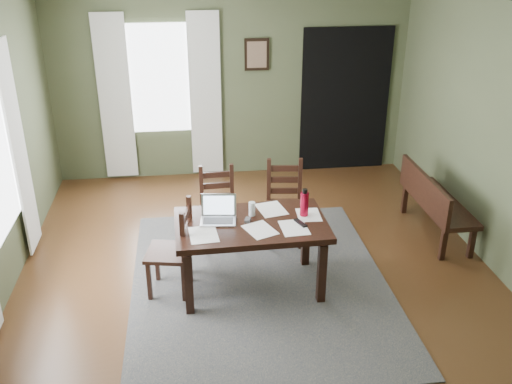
{
  "coord_description": "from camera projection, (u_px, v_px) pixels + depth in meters",
  "views": [
    {
      "loc": [
        -0.66,
        -4.9,
        3.32
      ],
      "look_at": [
        0.0,
        0.3,
        0.9
      ],
      "focal_mm": 40.0,
      "sensor_mm": 36.0,
      "label": 1
    }
  ],
  "objects": [
    {
      "name": "ground",
      "position": [
        260.0,
        283.0,
        5.89
      ],
      "size": [
        5.0,
        6.0,
        0.01
      ],
      "color": "#492C16"
    },
    {
      "name": "room_shell",
      "position": [
        260.0,
        115.0,
        5.13
      ],
      "size": [
        5.02,
        6.02,
        2.71
      ],
      "color": "#4A5436",
      "rests_on": "ground"
    },
    {
      "name": "rug",
      "position": [
        260.0,
        283.0,
        5.88
      ],
      "size": [
        2.6,
        3.2,
        0.01
      ],
      "color": "#404040",
      "rests_on": "ground"
    },
    {
      "name": "dining_table",
      "position": [
        251.0,
        231.0,
        5.55
      ],
      "size": [
        1.49,
        0.91,
        0.73
      ],
      "rotation": [
        0.0,
        0.0,
        0.02
      ],
      "color": "black",
      "rests_on": "rug"
    },
    {
      "name": "chair_end",
      "position": [
        174.0,
        250.0,
        5.56
      ],
      "size": [
        0.5,
        0.5,
        0.96
      ],
      "rotation": [
        0.0,
        0.0,
        -1.77
      ],
      "color": "black",
      "rests_on": "rug"
    },
    {
      "name": "chair_back_left",
      "position": [
        218.0,
        209.0,
        6.42
      ],
      "size": [
        0.42,
        0.42,
        0.92
      ],
      "rotation": [
        0.0,
        0.0,
        0.04
      ],
      "color": "black",
      "rests_on": "rug"
    },
    {
      "name": "chair_back_right",
      "position": [
        285.0,
        204.0,
        6.51
      ],
      "size": [
        0.46,
        0.47,
        0.96
      ],
      "rotation": [
        0.0,
        0.0,
        -0.11
      ],
      "color": "black",
      "rests_on": "rug"
    },
    {
      "name": "bench",
      "position": [
        433.0,
        199.0,
        6.65
      ],
      "size": [
        0.44,
        1.36,
        0.76
      ],
      "rotation": [
        0.0,
        0.0,
        1.57
      ],
      "color": "black",
      "rests_on": "ground"
    },
    {
      "name": "laptop",
      "position": [
        218.0,
        214.0,
        5.54
      ],
      "size": [
        0.37,
        0.31,
        0.23
      ],
      "rotation": [
        0.0,
        0.0,
        -0.13
      ],
      "color": "#B7B7BC",
      "rests_on": "dining_table"
    },
    {
      "name": "computer_mouse",
      "position": [
        248.0,
        220.0,
        5.52
      ],
      "size": [
        0.07,
        0.1,
        0.03
      ],
      "primitive_type": "cube",
      "rotation": [
        0.0,
        0.0,
        -0.27
      ],
      "color": "#3F3F42",
      "rests_on": "dining_table"
    },
    {
      "name": "tv_remote",
      "position": [
        300.0,
        223.0,
        5.48
      ],
      "size": [
        0.11,
        0.18,
        0.02
      ],
      "primitive_type": "cube",
      "rotation": [
        0.0,
        0.0,
        0.37
      ],
      "color": "black",
      "rests_on": "dining_table"
    },
    {
      "name": "drinking_glass",
      "position": [
        252.0,
        209.0,
        5.61
      ],
      "size": [
        0.07,
        0.07,
        0.14
      ],
      "primitive_type": "cylinder",
      "rotation": [
        0.0,
        0.0,
        0.15
      ],
      "color": "silver",
      "rests_on": "dining_table"
    },
    {
      "name": "water_bottle",
      "position": [
        304.0,
        203.0,
        5.59
      ],
      "size": [
        0.1,
        0.1,
        0.29
      ],
      "rotation": [
        0.0,
        0.0,
        0.31
      ],
      "color": "#AA0D2A",
      "rests_on": "dining_table"
    },
    {
      "name": "paper_a",
      "position": [
        203.0,
        235.0,
        5.28
      ],
      "size": [
        0.29,
        0.36,
        0.0
      ],
      "primitive_type": "cube",
      "rotation": [
        0.0,
        0.0,
        0.08
      ],
      "color": "white",
      "rests_on": "dining_table"
    },
    {
      "name": "paper_b",
      "position": [
        294.0,
        228.0,
        5.41
      ],
      "size": [
        0.27,
        0.34,
        0.0
      ],
      "primitive_type": "cube",
      "rotation": [
        0.0,
        0.0,
        0.06
      ],
      "color": "white",
      "rests_on": "dining_table"
    },
    {
      "name": "paper_c",
      "position": [
        271.0,
        209.0,
        5.76
      ],
      "size": [
        0.32,
        0.38,
        0.0
      ],
      "primitive_type": "cube",
      "rotation": [
        0.0,
        0.0,
        0.21
      ],
      "color": "white",
      "rests_on": "dining_table"
    },
    {
      "name": "paper_d",
      "position": [
        309.0,
        215.0,
        5.65
      ],
      "size": [
        0.24,
        0.31,
        0.0
      ],
      "primitive_type": "cube",
      "rotation": [
        0.0,
        0.0,
        -0.05
      ],
      "color": "white",
      "rests_on": "dining_table"
    },
    {
      "name": "paper_e",
      "position": [
        260.0,
        230.0,
        5.37
      ],
      "size": [
        0.35,
        0.39,
        0.0
      ],
      "primitive_type": "cube",
      "rotation": [
        0.0,
        0.0,
        0.39
      ],
      "color": "white",
      "rests_on": "dining_table"
    },
    {
      "name": "window_back",
      "position": [
        159.0,
        79.0,
        7.83
      ],
      "size": [
        1.0,
        0.01,
        1.5
      ],
      "color": "white",
      "rests_on": "ground"
    },
    {
      "name": "curtain_left_far",
      "position": [
        19.0,
        150.0,
        6.02
      ],
      "size": [
        0.03,
        0.48,
        2.3
      ],
      "color": "silver",
      "rests_on": "ground"
    },
    {
      "name": "curtain_back_left",
      "position": [
        115.0,
        99.0,
        7.84
      ],
      "size": [
        0.44,
        0.03,
        2.3
      ],
      "color": "silver",
      "rests_on": "ground"
    },
    {
      "name": "curtain_back_right",
      "position": [
        205.0,
        96.0,
        7.98
      ],
      "size": [
        0.44,
        0.03,
        2.3
      ],
      "color": "silver",
      "rests_on": "ground"
    },
    {
      "name": "framed_picture",
      "position": [
        257.0,
        54.0,
        7.86
      ],
      "size": [
        0.34,
        0.03,
        0.44
      ],
      "color": "black",
      "rests_on": "ground"
    },
    {
      "name": "doorway_back",
      "position": [
        345.0,
        101.0,
        8.31
      ],
      "size": [
        1.3,
        0.03,
        2.1
      ],
      "color": "black",
      "rests_on": "ground"
    }
  ]
}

